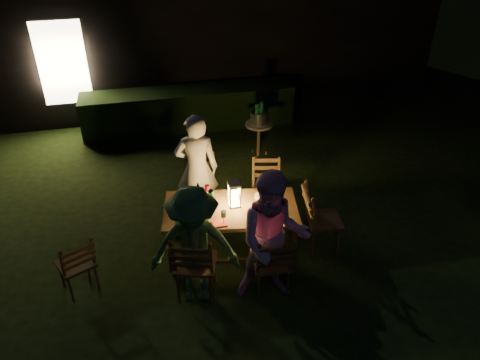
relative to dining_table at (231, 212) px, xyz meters
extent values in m
plane|color=black|center=(0.43, 0.16, -0.65)|extent=(40.00, 40.00, 0.00)
cube|color=black|center=(0.43, 6.36, 0.95)|extent=(10.00, 4.00, 3.20)
cube|color=#FFE5B2|center=(-2.37, 4.37, 0.70)|extent=(0.90, 0.06, 1.60)
cube|color=black|center=(-0.07, 3.91, -0.25)|extent=(4.20, 0.70, 0.80)
cube|color=#4E361A|center=(0.00, 0.00, 0.04)|extent=(1.84, 1.12, 0.06)
cube|color=#4E361A|center=(-0.83, -0.23, -0.33)|extent=(0.07, 0.07, 0.63)
cube|color=#4E361A|center=(-0.72, 0.47, -0.33)|extent=(0.07, 0.07, 0.63)
cube|color=#4E361A|center=(0.72, -0.47, -0.33)|extent=(0.07, 0.07, 0.63)
cube|color=#4E361A|center=(0.83, 0.23, -0.33)|extent=(0.07, 0.07, 0.63)
cube|color=#4E361A|center=(-0.56, -0.67, -0.16)|extent=(0.58, 0.56, 0.04)
cube|color=#4E361A|center=(-0.62, -0.87, 0.14)|extent=(0.50, 0.28, 0.56)
cube|color=#4E361A|center=(0.33, -0.81, -0.20)|extent=(0.47, 0.45, 0.04)
cube|color=#4E361A|center=(0.31, -1.00, 0.08)|extent=(0.45, 0.18, 0.51)
cube|color=#4E361A|center=(-0.33, 0.81, -0.17)|extent=(0.56, 0.55, 0.04)
cube|color=#4E361A|center=(-0.27, 1.01, 0.12)|extent=(0.49, 0.27, 0.55)
cube|color=#4E361A|center=(0.66, 0.65, -0.22)|extent=(0.49, 0.47, 0.04)
cube|color=#4E361A|center=(0.70, 0.83, 0.04)|extent=(0.43, 0.22, 0.49)
cube|color=#4E361A|center=(1.23, -0.20, -0.19)|extent=(0.48, 0.50, 0.04)
cube|color=#4E361A|center=(1.04, -0.17, 0.10)|extent=(0.20, 0.47, 0.53)
cube|color=#4E361A|center=(-1.97, -0.29, -0.24)|extent=(0.53, 0.52, 0.04)
cube|color=#4E361A|center=(-1.90, -0.45, 0.02)|extent=(0.42, 0.29, 0.47)
imported|color=beige|center=(-0.32, 0.88, 0.19)|extent=(0.66, 0.49, 1.67)
imported|color=#DB96C3|center=(0.32, -0.88, 0.22)|extent=(0.93, 0.78, 1.73)
imported|color=#376633|center=(-0.57, -0.74, 0.14)|extent=(1.10, 0.74, 1.57)
cube|color=white|center=(0.06, 0.04, 0.09)|extent=(0.15, 0.15, 0.03)
cube|color=white|center=(0.06, 0.04, 0.41)|extent=(0.16, 0.16, 0.03)
cylinder|color=#FF9E3F|center=(0.06, 0.04, 0.20)|extent=(0.09, 0.09, 0.18)
cylinder|color=white|center=(-0.51, 0.30, 0.08)|extent=(0.25, 0.25, 0.01)
cylinder|color=white|center=(-0.58, -0.13, 0.08)|extent=(0.25, 0.25, 0.01)
cylinder|color=white|center=(0.48, 0.15, 0.08)|extent=(0.25, 0.25, 0.01)
cylinder|color=white|center=(0.41, -0.29, 0.08)|extent=(0.25, 0.25, 0.01)
cylinder|color=#0F471E|center=(-0.25, 0.04, 0.21)|extent=(0.07, 0.07, 0.28)
cube|color=red|center=(-0.20, -0.29, 0.08)|extent=(0.18, 0.14, 0.01)
cube|color=red|center=(0.50, -0.38, 0.08)|extent=(0.18, 0.14, 0.01)
cube|color=black|center=(-0.66, -0.20, 0.08)|extent=(0.14, 0.07, 0.01)
cylinder|color=olive|center=(1.00, 2.45, -0.02)|extent=(0.48, 0.48, 0.04)
cylinder|color=olive|center=(1.00, 2.45, -0.33)|extent=(0.06, 0.06, 0.63)
cylinder|color=#A5A8AD|center=(1.00, 2.45, 0.11)|extent=(0.30, 0.30, 0.22)
cylinder|color=#0F471E|center=(0.95, 2.41, 0.16)|extent=(0.07, 0.07, 0.32)
cylinder|color=#0F471E|center=(1.05, 2.49, 0.16)|extent=(0.07, 0.07, 0.32)
camera|label=1|loc=(-0.93, -4.79, 3.68)|focal=35.00mm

